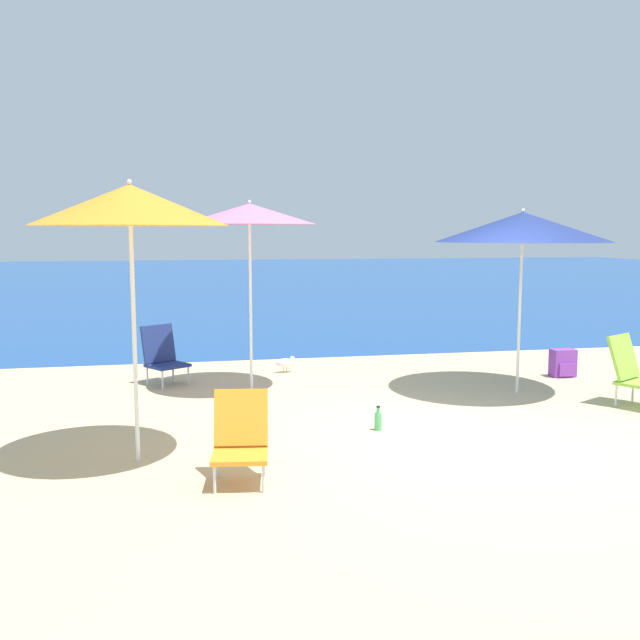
{
  "coord_description": "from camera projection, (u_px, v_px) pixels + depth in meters",
  "views": [
    {
      "loc": [
        -2.63,
        -6.24,
        1.95
      ],
      "look_at": [
        -1.09,
        1.32,
        1.0
      ],
      "focal_mm": 40.0,
      "sensor_mm": 36.0,
      "label": 1
    }
  ],
  "objects": [
    {
      "name": "beach_chair_navy",
      "position": [
        163.0,
        354.0,
        9.19
      ],
      "size": [
        0.64,
        0.65,
        0.76
      ],
      "rotation": [
        0.0,
        0.0,
        0.59
      ],
      "color": "silver",
      "rests_on": "ground"
    },
    {
      "name": "sea_water",
      "position": [
        237.0,
        278.0,
        30.69
      ],
      "size": [
        60.0,
        40.0,
        0.01
      ],
      "color": "#19478C",
      "rests_on": "ground"
    },
    {
      "name": "ground_plane",
      "position": [
        458.0,
        437.0,
        6.82
      ],
      "size": [
        60.0,
        60.0,
        0.0
      ],
      "primitive_type": "plane",
      "color": "#C6B284"
    },
    {
      "name": "beach_umbrella_navy",
      "position": [
        523.0,
        227.0,
        8.47
      ],
      "size": [
        2.07,
        2.07,
        2.23
      ],
      "color": "white",
      "rests_on": "ground"
    },
    {
      "name": "beach_chair_orange",
      "position": [
        241.0,
        437.0,
        5.61
      ],
      "size": [
        0.5,
        0.59,
        0.7
      ],
      "rotation": [
        0.0,
        0.0,
        -0.14
      ],
      "color": "silver",
      "rests_on": "ground"
    },
    {
      "name": "seagull",
      "position": [
        286.0,
        363.0,
        9.96
      ],
      "size": [
        0.27,
        0.11,
        0.23
      ],
      "color": "gold",
      "rests_on": "ground"
    },
    {
      "name": "beach_chair_lime",
      "position": [
        633.0,
        370.0,
        8.02
      ],
      "size": [
        0.68,
        0.72,
        0.8
      ],
      "rotation": [
        0.0,
        0.0,
        0.51
      ],
      "color": "silver",
      "rests_on": "ground"
    },
    {
      "name": "backpack_purple",
      "position": [
        563.0,
        363.0,
        9.67
      ],
      "size": [
        0.32,
        0.23,
        0.38
      ],
      "color": "purple",
      "rests_on": "ground"
    },
    {
      "name": "beach_umbrella_orange",
      "position": [
        130.0,
        205.0,
        5.84
      ],
      "size": [
        1.61,
        1.61,
        2.38
      ],
      "color": "white",
      "rests_on": "ground"
    },
    {
      "name": "beach_umbrella_pink",
      "position": [
        249.0,
        214.0,
        8.6
      ],
      "size": [
        1.62,
        1.62,
        2.34
      ],
      "color": "white",
      "rests_on": "ground"
    },
    {
      "name": "water_bottle",
      "position": [
        378.0,
        421.0,
        7.05
      ],
      "size": [
        0.07,
        0.07,
        0.25
      ],
      "color": "#4CB266",
      "rests_on": "ground"
    }
  ]
}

